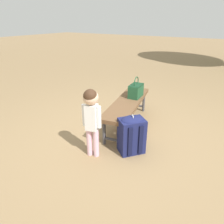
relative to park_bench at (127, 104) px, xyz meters
name	(u,v)px	position (x,y,z in m)	size (l,w,h in m)	color
ground_plane	(116,137)	(0.47, 0.07, -0.39)	(40.00, 40.00, 0.00)	#8C704C
park_bench	(127,104)	(0.00, 0.00, 0.00)	(1.65, 0.72, 0.45)	brown
handbag	(136,90)	(-0.27, 0.02, 0.18)	(0.34, 0.21, 0.37)	#1E4C2D
child_standing	(91,113)	(1.03, 0.03, 0.24)	(0.19, 0.25, 0.95)	#E5B2C6
backpack_large	(132,133)	(0.67, 0.43, -0.11)	(0.42, 0.41, 0.57)	#191E4C
backpack_small	(124,125)	(0.29, 0.11, -0.25)	(0.20, 0.18, 0.30)	#4C2D66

